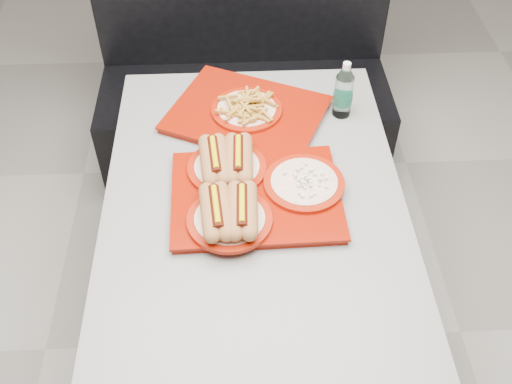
{
  "coord_description": "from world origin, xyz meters",
  "views": [
    {
      "loc": [
        -0.05,
        -1.18,
        2.06
      ],
      "look_at": [
        0.0,
        -0.0,
        0.83
      ],
      "focal_mm": 42.0,
      "sensor_mm": 36.0,
      "label": 1
    }
  ],
  "objects_px": {
    "tray_near": "(249,190)",
    "water_bottle": "(343,93)",
    "booth_bench": "(244,85)",
    "tray_far": "(247,111)",
    "diner_table": "(255,245)"
  },
  "relations": [
    {
      "from": "tray_near",
      "to": "water_bottle",
      "type": "xyz_separation_m",
      "value": [
        0.33,
        0.39,
        0.05
      ]
    },
    {
      "from": "diner_table",
      "to": "tray_far",
      "type": "distance_m",
      "value": 0.47
    },
    {
      "from": "booth_bench",
      "to": "water_bottle",
      "type": "bearing_deg",
      "value": -64.26
    },
    {
      "from": "tray_near",
      "to": "water_bottle",
      "type": "distance_m",
      "value": 0.52
    },
    {
      "from": "booth_bench",
      "to": "water_bottle",
      "type": "height_order",
      "value": "booth_bench"
    },
    {
      "from": "diner_table",
      "to": "booth_bench",
      "type": "bearing_deg",
      "value": 90.0
    },
    {
      "from": "booth_bench",
      "to": "tray_far",
      "type": "xyz_separation_m",
      "value": [
        -0.01,
        -0.67,
        0.38
      ]
    },
    {
      "from": "diner_table",
      "to": "water_bottle",
      "type": "xyz_separation_m",
      "value": [
        0.32,
        0.44,
        0.25
      ]
    },
    {
      "from": "tray_near",
      "to": "water_bottle",
      "type": "height_order",
      "value": "water_bottle"
    },
    {
      "from": "booth_bench",
      "to": "tray_far",
      "type": "height_order",
      "value": "booth_bench"
    },
    {
      "from": "booth_bench",
      "to": "tray_far",
      "type": "bearing_deg",
      "value": -90.75
    },
    {
      "from": "diner_table",
      "to": "water_bottle",
      "type": "relative_size",
      "value": 6.89
    },
    {
      "from": "tray_far",
      "to": "water_bottle",
      "type": "relative_size",
      "value": 2.98
    },
    {
      "from": "booth_bench",
      "to": "tray_near",
      "type": "relative_size",
      "value": 2.59
    },
    {
      "from": "water_bottle",
      "to": "tray_far",
      "type": "bearing_deg",
      "value": -178.75
    }
  ]
}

